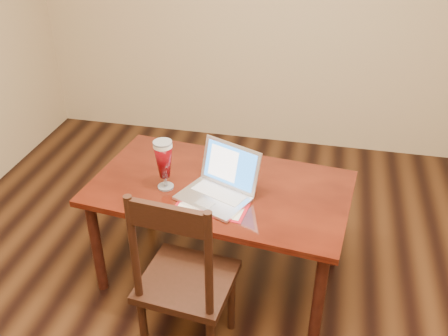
# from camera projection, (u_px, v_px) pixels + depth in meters

# --- Properties ---
(room_shell) EXTENTS (4.51, 5.01, 2.71)m
(room_shell) POSITION_uv_depth(u_px,v_px,m) (246.00, 26.00, 1.63)
(room_shell) COLOR #CBAC87
(room_shell) RESTS_ON ground
(dining_table) EXTENTS (1.51, 0.96, 0.96)m
(dining_table) POSITION_uv_depth(u_px,v_px,m) (218.00, 196.00, 2.82)
(dining_table) COLOR #53170B
(dining_table) RESTS_ON ground
(dining_chair) EXTENTS (0.48, 0.46, 1.04)m
(dining_chair) POSITION_uv_depth(u_px,v_px,m) (184.00, 281.00, 2.42)
(dining_chair) COLOR black
(dining_chair) RESTS_ON ground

